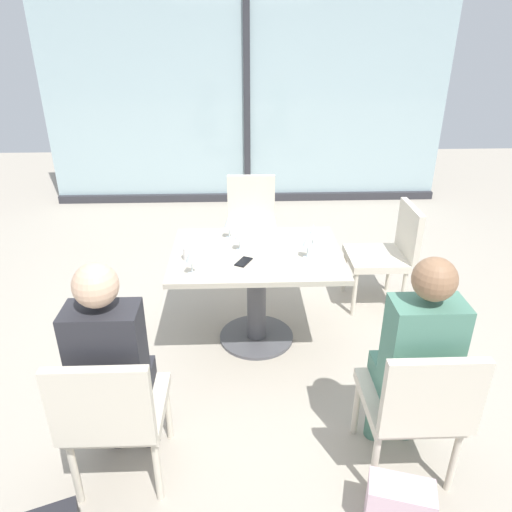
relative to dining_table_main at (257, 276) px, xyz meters
name	(u,v)px	position (x,y,z in m)	size (l,w,h in m)	color
ground_plane	(256,338)	(0.00, 0.00, -0.54)	(12.00, 12.00, 0.00)	#A89E8E
window_wall_backdrop	(247,108)	(0.00, 3.20, 0.67)	(5.05, 0.10, 2.70)	#9DB7BC
dining_table_main	(257,276)	(0.00, 0.00, 0.00)	(1.19, 0.88, 0.73)	#BCB29E
chair_front_right	(416,402)	(0.74, -1.26, -0.04)	(0.46, 0.50, 0.87)	beige
chair_front_left	(113,411)	(-0.74, -1.26, -0.04)	(0.46, 0.50, 0.87)	beige
chair_near_window	(252,218)	(0.00, 1.26, -0.04)	(0.46, 0.51, 0.87)	beige
chair_far_right	(388,250)	(1.11, 0.50, -0.04)	(0.50, 0.46, 0.87)	beige
person_front_right	(415,355)	(0.74, -1.15, 0.16)	(0.34, 0.39, 1.26)	#4C7F6B
person_front_left	(113,362)	(-0.74, -1.15, 0.16)	(0.34, 0.39, 1.26)	#28282D
wine_glass_0	(191,255)	(-0.42, -0.31, 0.32)	(0.07, 0.07, 0.18)	silver
wine_glass_1	(240,233)	(-0.12, 0.03, 0.32)	(0.07, 0.07, 0.18)	silver
wine_glass_2	(308,240)	(0.34, -0.10, 0.32)	(0.07, 0.07, 0.18)	silver
wine_glass_3	(229,222)	(-0.19, 0.25, 0.32)	(0.07, 0.07, 0.18)	silver
wine_glass_4	(313,232)	(0.40, 0.04, 0.32)	(0.07, 0.07, 0.18)	silver
coffee_cup	(189,253)	(-0.46, -0.10, 0.24)	(0.08, 0.08, 0.09)	white
cell_phone_on_table	(244,262)	(-0.09, -0.16, 0.20)	(0.07, 0.14, 0.01)	black
handbag_0	(399,507)	(0.61, -1.56, -0.40)	(0.30, 0.16, 0.28)	beige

